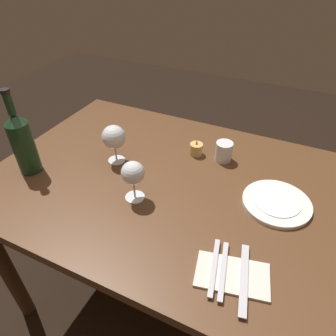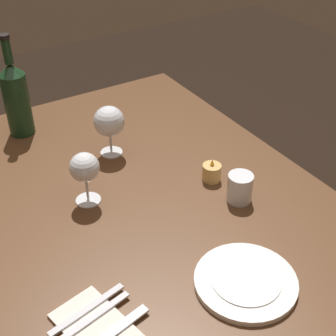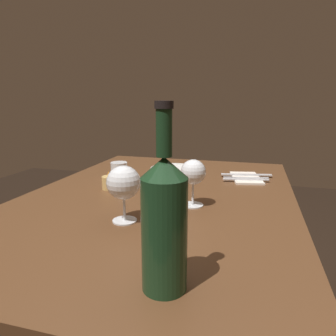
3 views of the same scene
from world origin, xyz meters
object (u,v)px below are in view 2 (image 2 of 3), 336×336
water_tumbler (240,189)px  fork_inner (92,318)px  wine_bottle (16,97)px  folded_napkin (98,329)px  wine_glass_left (85,169)px  wine_glass_right (109,122)px  votive_candle (212,173)px  dinner_plate (246,281)px  fork_outer (87,309)px

water_tumbler → fork_inner: size_ratio=0.43×
wine_bottle → folded_napkin: (0.81, -0.11, -0.12)m
wine_bottle → fork_inner: wine_bottle is taller
water_tumbler → wine_glass_left: bearing=-121.0°
wine_glass_right → folded_napkin: wine_glass_right is taller
votive_candle → fork_inner: bearing=-61.4°
water_tumbler → wine_bottle: bearing=-149.5°
wine_bottle → water_tumbler: bearing=30.5°
wine_glass_left → fork_inner: size_ratio=0.81×
wine_bottle → dinner_plate: 0.90m
dinner_plate → fork_outer: dinner_plate is taller
votive_candle → fork_inner: votive_candle is taller
fork_inner → fork_outer: bearing=180.0°
wine_glass_left → folded_napkin: size_ratio=0.70×
wine_glass_left → votive_candle: wine_glass_left is taller
wine_glass_right → folded_napkin: size_ratio=0.74×
fork_inner → folded_napkin: bearing=0.0°
wine_bottle → water_tumbler: wine_bottle is taller
water_tumbler → fork_inner: 0.51m
fork_outer → water_tumbler: bearing=104.5°
wine_glass_left → wine_bottle: wine_bottle is taller
votive_candle → fork_outer: bearing=-63.8°
water_tumbler → fork_outer: bearing=-75.5°
wine_glass_left → folded_napkin: wine_glass_left is taller
wine_bottle → fork_inner: bearing=-8.3°
wine_bottle → fork_inner: (0.78, -0.11, -0.11)m
folded_napkin → wine_glass_right: bearing=151.3°
wine_glass_right → wine_bottle: wine_bottle is taller
water_tumbler → fork_outer: (0.13, -0.49, -0.02)m
dinner_plate → fork_inner: size_ratio=1.24×
votive_candle → dinner_plate: size_ratio=0.30×
dinner_plate → wine_glass_left: bearing=-158.8°
water_tumbler → dinner_plate: size_ratio=0.35×
votive_candle → fork_outer: size_ratio=0.37×
water_tumbler → fork_outer: water_tumbler is taller
votive_candle → fork_inner: 0.54m
wine_bottle → dinner_plate: wine_bottle is taller
dinner_plate → fork_inner: 0.33m
votive_candle → fork_inner: (0.26, -0.48, -0.01)m
wine_glass_left → folded_napkin: bearing=-21.5°
votive_candle → fork_inner: size_ratio=0.37×
fork_outer → votive_candle: bearing=116.2°
wine_bottle → fork_outer: bearing=-8.6°
wine_glass_right → votive_candle: bearing=33.5°
water_tumbler → votive_candle: bearing=-175.1°
wine_bottle → fork_inner: size_ratio=1.79×
wine_glass_right → votive_candle: (0.27, 0.18, -0.08)m
folded_napkin → wine_bottle: bearing=171.9°
folded_napkin → fork_outer: (-0.05, 0.00, 0.01)m
votive_candle → wine_glass_right: bearing=-146.5°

